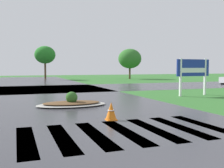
# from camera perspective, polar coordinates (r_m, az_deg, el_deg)

# --- Properties ---
(asphalt_roadway) EXTENTS (9.78, 80.00, 0.01)m
(asphalt_roadway) POSITION_cam_1_polar(r_m,az_deg,el_deg) (12.72, -8.64, -4.72)
(asphalt_roadway) COLOR #35353A
(asphalt_roadway) RESTS_ON ground
(asphalt_cross_road) EXTENTS (90.00, 8.80, 0.01)m
(asphalt_cross_road) POSITION_cam_1_polar(r_m,az_deg,el_deg) (23.33, -13.87, -1.01)
(asphalt_cross_road) COLOR #35353A
(asphalt_cross_road) RESTS_ON ground
(crosswalk_stripes) EXTENTS (6.75, 3.14, 0.01)m
(crosswalk_stripes) POSITION_cam_1_polar(r_m,az_deg,el_deg) (7.55, -0.33, -10.44)
(crosswalk_stripes) COLOR white
(crosswalk_stripes) RESTS_ON ground
(estate_billboard) EXTENTS (2.59, 0.29, 2.40)m
(estate_billboard) POSITION_cam_1_polar(r_m,az_deg,el_deg) (17.98, 16.97, 2.89)
(estate_billboard) COLOR white
(estate_billboard) RESTS_ON ground
(median_island) EXTENTS (3.33, 1.86, 0.68)m
(median_island) POSITION_cam_1_polar(r_m,az_deg,el_deg) (12.86, -8.62, -4.05)
(median_island) COLOR #9E9B93
(median_island) RESTS_ON ground
(traffic_cone) EXTENTS (0.40, 0.40, 0.63)m
(traffic_cone) POSITION_cam_1_polar(r_m,az_deg,el_deg) (9.29, -0.19, -5.89)
(traffic_cone) COLOR orange
(traffic_cone) RESTS_ON ground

